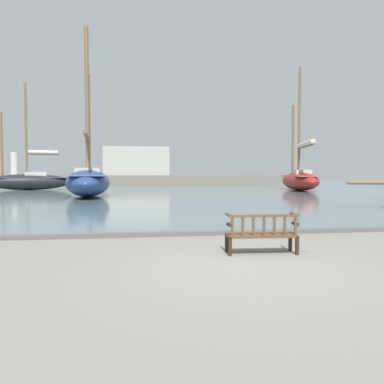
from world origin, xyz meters
The scene contains 8 objects.
ground_plane centered at (0.00, 0.00, 0.00)m, with size 160.00×160.00×0.00m, color gray.
harbor_water centered at (0.00, 44.00, 0.04)m, with size 100.00×80.00×0.08m, color slate.
quay_edge_kerb centered at (0.00, 3.85, 0.06)m, with size 40.00×0.30×0.12m, color #5B5954.
park_bench centered at (0.71, 1.11, 0.47)m, with size 1.63×0.61×0.92m.
sailboat_mid_port centered at (-6.12, 23.67, 1.34)m, with size 4.49×11.77×13.42m.
sailboat_outer_port centered at (15.24, 31.66, 1.33)m, with size 5.17×13.79×13.36m.
sailboat_centre_channel centered at (-14.15, 36.56, 1.19)m, with size 9.25×4.75×11.80m.
far_breakwater centered at (-0.88, 47.00, 1.66)m, with size 48.19×2.40×5.75m.
Camera 1 is at (-2.05, -7.07, 1.81)m, focal length 35.00 mm.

